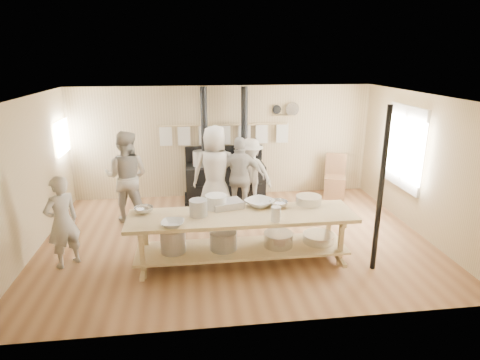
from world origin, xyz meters
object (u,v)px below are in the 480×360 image
at_px(stove, 225,178).
at_px(prep_table, 241,233).
at_px(chair, 334,185).
at_px(cook_by_window, 250,173).
at_px(cook_right, 240,178).
at_px(cook_far_left, 62,222).
at_px(cook_center, 215,172).
at_px(roasting_pan, 227,204).
at_px(cook_left, 127,177).

distance_m(stove, prep_table, 3.02).
bearing_deg(stove, chair, -3.25).
bearing_deg(prep_table, cook_by_window, 78.26).
bearing_deg(cook_right, chair, -150.24).
bearing_deg(cook_far_left, cook_by_window, 169.72).
distance_m(stove, cook_far_left, 3.94).
xyz_separation_m(cook_center, cook_by_window, (0.81, 0.51, -0.20)).
relative_size(cook_center, roasting_pan, 3.80).
relative_size(stove, prep_table, 0.72).
height_order(cook_right, cook_by_window, cook_right).
relative_size(cook_far_left, roasting_pan, 2.97).
distance_m(stove, cook_right, 1.11).
distance_m(cook_far_left, chair, 6.03).
distance_m(stove, chair, 2.62).
distance_m(cook_left, chair, 4.77).
bearing_deg(roasting_pan, prep_table, -58.17).
relative_size(stove, cook_right, 1.53).
height_order(cook_far_left, cook_left, cook_left).
relative_size(cook_left, cook_by_window, 1.21).
bearing_deg(cook_right, prep_table, 92.52).
bearing_deg(cook_left, chair, -159.03).
height_order(cook_center, cook_right, cook_center).
height_order(prep_table, cook_center, cook_center).
relative_size(cook_left, chair, 1.80).
bearing_deg(cook_by_window, cook_left, -140.03).
bearing_deg(chair, prep_table, -112.94).
height_order(prep_table, cook_left, cook_left).
bearing_deg(cook_center, cook_far_left, 40.08).
relative_size(stove, cook_far_left, 1.72).
height_order(cook_far_left, roasting_pan, cook_far_left).
xyz_separation_m(prep_table, cook_by_window, (0.53, 2.56, 0.25)).
relative_size(prep_table, cook_left, 1.94).
distance_m(cook_center, chair, 3.07).
relative_size(chair, roasting_pan, 2.03).
bearing_deg(cook_right, stove, -68.05).
distance_m(cook_far_left, cook_right, 3.49).
xyz_separation_m(cook_right, cook_by_window, (0.30, 0.58, -0.08)).
bearing_deg(cook_center, chair, -159.21).
bearing_deg(prep_table, chair, 47.73).
relative_size(cook_right, chair, 1.65).
bearing_deg(cook_right, cook_center, 1.53).
bearing_deg(chair, roasting_pan, -118.60).
xyz_separation_m(stove, cook_far_left, (-2.81, -2.75, 0.23)).
bearing_deg(cook_by_window, cook_center, -118.90).
relative_size(cook_far_left, cook_by_window, 0.98).
bearing_deg(prep_table, roasting_pan, 121.83).
xyz_separation_m(cook_left, chair, (4.66, 0.81, -0.62)).
bearing_deg(stove, prep_table, -90.04).
xyz_separation_m(stove, cook_right, (0.23, -1.03, 0.33)).
height_order(cook_right, roasting_pan, cook_right).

